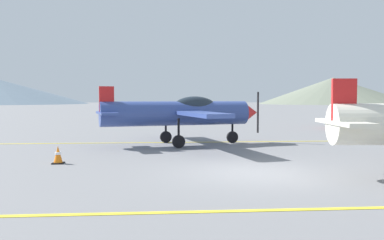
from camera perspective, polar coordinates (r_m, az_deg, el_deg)
The scene contains 7 objects.
ground_plane at distance 11.76m, azimuth 8.57°, elevation -7.42°, with size 400.00×400.00×0.00m, color slate.
apron_line_near at distance 8.09m, azimuth 14.99°, elevation -12.32°, with size 80.00×0.16×0.01m, color yellow.
apron_line_far at distance 19.52m, azimuth 3.27°, elevation -3.18°, with size 80.00×0.16×0.01m, color yellow.
airplane_mid at distance 18.24m, azimuth -1.41°, elevation 1.10°, with size 7.80×8.86×2.66m.
car_sedan at distance 30.44m, azimuth 21.76°, elevation 0.45°, with size 3.78×4.61×1.62m.
traffic_cone_front at distance 13.80m, azimuth -18.67°, elevation -4.77°, with size 0.36×0.36×0.59m.
hill_centerleft at distance 162.26m, azimuth 19.59°, elevation 3.98°, with size 57.06×57.06×10.17m, color slate.
Camera 1 is at (-2.63, -11.26, 2.14)m, focal length 37.16 mm.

